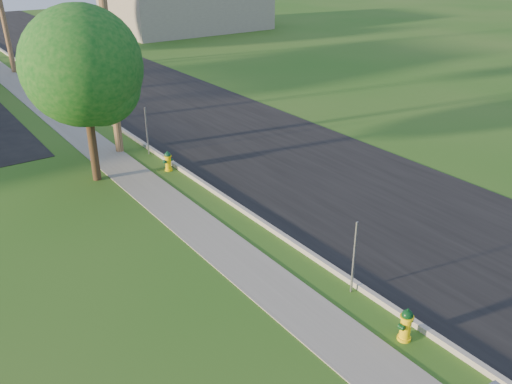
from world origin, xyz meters
The scene contains 12 objects.
road centered at (4.50, 10.00, 0.01)m, with size 8.00×120.00×0.02m, color black.
curb centered at (0.50, 10.00, 0.07)m, with size 0.15×120.00×0.15m, color #A29E94.
sidewalk centered at (-1.25, 10.00, 0.01)m, with size 1.50×120.00×0.03m, color gray.
utility_pole_mid centered at (-0.60, 17.00, 4.95)m, with size 1.40×0.32×9.80m.
sign_post_near centered at (0.25, 4.20, 1.00)m, with size 0.05×0.04×2.00m, color gray.
sign_post_mid centered at (0.25, 16.00, 1.00)m, with size 0.05×0.04×2.00m, color gray.
sign_post_far centered at (0.25, 28.20, 1.00)m, with size 0.05×0.04×2.00m, color gray.
distant_building centered at (18.00, 45.00, 2.00)m, with size 14.00×10.00×4.00m, color gray.
tree_verge centered at (-2.33, 14.67, 4.02)m, with size 4.12×4.12×6.25m.
hydrant_near centered at (-0.06, 2.22, 0.41)m, with size 0.43×0.38×0.83m.
hydrant_mid centered at (0.12, 13.96, 0.39)m, with size 0.41×0.36×0.79m.
hydrant_far centered at (0.08, 28.07, 0.40)m, with size 0.42×0.37×0.81m.
Camera 1 is at (-8.27, -3.62, 8.11)m, focal length 38.00 mm.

